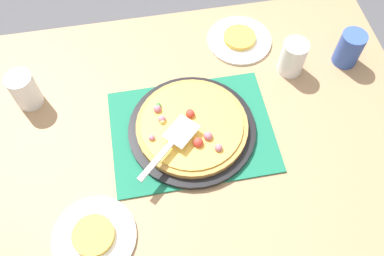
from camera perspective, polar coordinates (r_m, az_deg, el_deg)
ground_plane at (r=1.91m, az=0.00°, el=-11.82°), size 8.00×8.00×0.00m
dining_table at (r=1.32m, az=0.00°, el=-2.86°), size 1.40×1.00×0.75m
placemat at (r=1.22m, az=0.00°, el=-0.41°), size 0.48×0.36×0.01m
pizza_pan at (r=1.21m, az=0.00°, el=-0.17°), size 0.38×0.38×0.01m
pizza at (r=1.19m, az=-0.04°, el=0.30°), size 0.33×0.33×0.05m
plate_near_left at (r=1.44m, az=6.65°, el=12.16°), size 0.22×0.22×0.01m
plate_far_right at (r=1.12m, az=-13.56°, el=-14.62°), size 0.22×0.22×0.01m
served_slice_left at (r=1.43m, az=6.70°, el=12.51°), size 0.11×0.11×0.02m
served_slice_right at (r=1.11m, az=-13.70°, el=-14.43°), size 0.11×0.11×0.02m
cup_near at (r=1.35m, az=13.95°, el=9.59°), size 0.08×0.08×0.12m
cup_far at (r=1.33m, az=-22.46°, el=4.94°), size 0.08×0.08×0.12m
cup_corner at (r=1.43m, az=21.21°, el=10.37°), size 0.08×0.08×0.12m
pizza_server at (r=1.12m, az=-2.95°, el=-2.18°), size 0.20×0.19×0.01m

